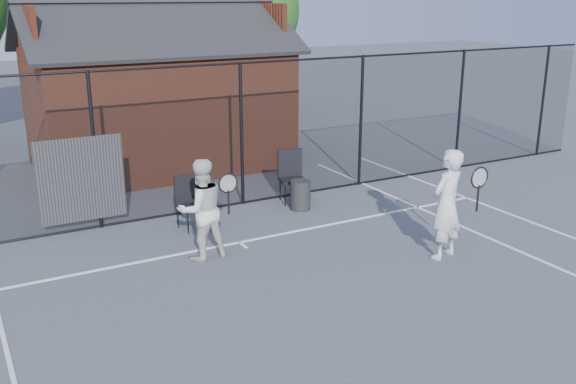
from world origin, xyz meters
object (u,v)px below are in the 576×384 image
player_back (202,209)px  waste_bin (300,195)px  chair_left (191,204)px  clubhouse (158,104)px  player_front (447,204)px  chair_right (293,177)px

player_back → waste_bin: 3.12m
player_back → chair_left: 1.51m
clubhouse → player_front: (2.28, -8.27, -0.66)m
player_back → waste_bin: player_back is taller
player_front → chair_left: (-3.26, 3.37, -0.45)m
chair_right → waste_bin: chair_right is taller
clubhouse → waste_bin: size_ratio=10.53×
player_front → waste_bin: size_ratio=3.06×
chair_left → player_back: bearing=-112.5°
player_back → chair_right: (2.81, 1.93, -0.32)m
player_front → chair_left: size_ratio=1.91×
waste_bin → chair_right: bearing=79.4°
chair_right → player_front: bearing=-64.6°
clubhouse → chair_left: clubhouse is taller
clubhouse → chair_right: 4.77m
clubhouse → chair_left: size_ratio=6.57×
clubhouse → chair_right: (1.49, -4.40, -1.06)m
player_back → chair_right: 3.43m
player_back → chair_right: size_ratio=1.58×
player_back → clubhouse: bearing=78.2°
player_front → chair_left: 4.71m
player_back → waste_bin: bearing=27.7°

